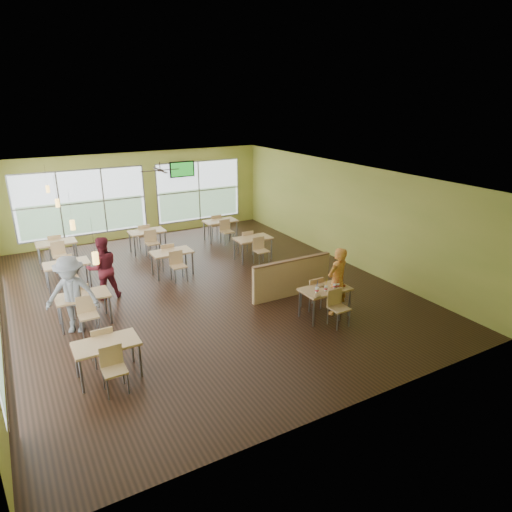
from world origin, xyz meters
name	(u,v)px	position (x,y,z in m)	size (l,w,h in m)	color
room	(199,235)	(0.00, 0.00, 1.60)	(12.00, 12.04, 3.20)	black
window_bays	(77,226)	(-2.65, 3.08, 1.48)	(9.24, 10.24, 2.38)	white
main_table	(325,293)	(2.00, -3.00, 0.63)	(1.22, 1.52, 0.87)	#DEB577
half_wall_divider	(292,277)	(2.00, -1.55, 0.52)	(2.40, 0.14, 1.04)	#DEB577
dining_tables	(145,257)	(-1.05, 1.71, 0.63)	(6.92, 8.72, 0.87)	#DEB577
pendant_lights	(65,214)	(-3.20, 0.68, 2.45)	(0.11, 7.31, 0.86)	#2D2119
ceiling_fan	(160,170)	(0.00, 3.00, 2.95)	(1.25, 1.25, 0.29)	#2D2119
tv_backwall	(182,169)	(1.80, 5.90, 2.45)	(1.00, 0.07, 0.60)	black
man_plaid	(337,281)	(2.36, -3.00, 0.86)	(0.63, 0.41, 1.72)	#CB5016
patron_maroon	(103,268)	(-2.45, 0.79, 0.85)	(0.83, 0.65, 1.71)	maroon
patron_grey	(72,295)	(-3.45, -0.76, 0.92)	(1.19, 0.68, 1.84)	slate
cup_blue	(317,290)	(1.66, -3.11, 0.82)	(0.10, 0.10, 0.37)	white
cup_yellow	(326,288)	(1.91, -3.13, 0.82)	(0.09, 0.09, 0.34)	white
cup_red_near	(335,286)	(2.20, -3.10, 0.81)	(0.08, 0.08, 0.30)	white
cup_red_far	(338,285)	(2.29, -3.12, 0.81)	(0.08, 0.08, 0.30)	white
food_basket	(339,283)	(2.44, -2.97, 0.78)	(0.23, 0.23, 0.05)	black
ketchup_cup	(344,286)	(2.49, -3.12, 0.76)	(0.06, 0.06, 0.02)	#9B2809
wrapper_left	(318,296)	(1.55, -3.29, 0.77)	(0.17, 0.15, 0.04)	#A27B4E
wrapper_mid	(321,285)	(1.99, -2.83, 0.78)	(0.22, 0.20, 0.06)	#A27B4E
wrapper_right	(337,290)	(2.18, -3.23, 0.77)	(0.15, 0.14, 0.04)	#A27B4E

